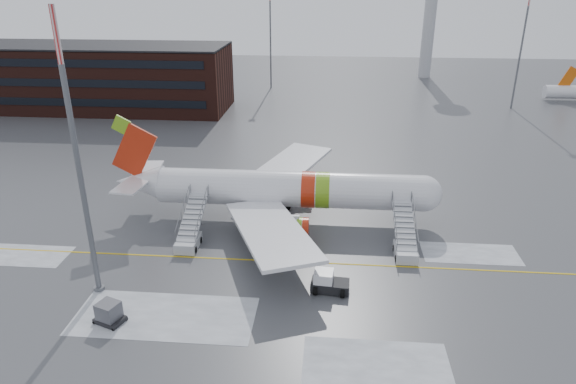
# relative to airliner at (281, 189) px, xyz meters

# --- Properties ---
(ground) EXTENTS (260.00, 260.00, 0.00)m
(ground) POSITION_rel_airliner_xyz_m (-1.27, -8.07, -3.42)
(ground) COLOR #494C4F
(ground) RESTS_ON ground
(airliner) EXTENTS (35.03, 32.97, 11.18)m
(airliner) POSITION_rel_airliner_xyz_m (0.00, 0.00, 0.00)
(airliner) COLOR white
(airliner) RESTS_ON ground
(airstair_fwd) EXTENTS (2.05, 7.70, 3.48)m
(airstair_fwd) POSITION_rel_airliner_xyz_m (12.45, -6.54, -2.35)
(airstair_fwd) COLOR #BABCC2
(airstair_fwd) RESTS_ON ground
(airstair_aft) EXTENTS (2.05, 7.70, 3.48)m
(airstair_aft) POSITION_rel_airliner_xyz_m (-8.30, -6.54, -2.35)
(airstair_aft) COLOR #B3B6BB
(airstair_aft) RESTS_ON ground
(pushback_tug) EXTENTS (3.28, 2.58, 1.80)m
(pushback_tug) POSITION_rel_airliner_xyz_m (5.27, -13.45, -2.62)
(pushback_tug) COLOR black
(pushback_tug) RESTS_ON ground
(uld_container) EXTENTS (2.51, 2.17, 1.72)m
(uld_container) POSITION_rel_airliner_xyz_m (-11.20, -19.18, -2.61)
(uld_container) COLOR black
(uld_container) RESTS_ON ground
(light_mast_near) EXTENTS (1.20, 1.20, 23.62)m
(light_mast_near) POSITION_rel_airliner_xyz_m (-13.90, -14.99, 8.86)
(light_mast_near) COLOR #595B60
(light_mast_near) RESTS_ON ground
(terminal_building) EXTENTS (62.00, 16.11, 12.30)m
(terminal_building) POSITION_rel_airliner_xyz_m (-46.27, 46.92, 2.78)
(terminal_building) COLOR #3F1E16
(terminal_building) RESTS_ON ground
(control_tower) EXTENTS (6.40, 6.40, 30.00)m
(control_tower) POSITION_rel_airliner_xyz_m (28.73, 86.93, 15.33)
(control_tower) COLOR #B2B5BA
(control_tower) RESTS_ON ground
(light_mast_far_ne) EXTENTS (1.20, 1.20, 24.25)m
(light_mast_far_ne) POSITION_rel_airliner_xyz_m (40.73, 53.93, 10.42)
(light_mast_far_ne) COLOR #595B60
(light_mast_far_ne) RESTS_ON ground
(light_mast_far_n) EXTENTS (1.20, 1.20, 24.25)m
(light_mast_far_n) POSITION_rel_airliner_xyz_m (-9.27, 69.93, 10.42)
(light_mast_far_n) COLOR #595B60
(light_mast_far_n) RESTS_ON ground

